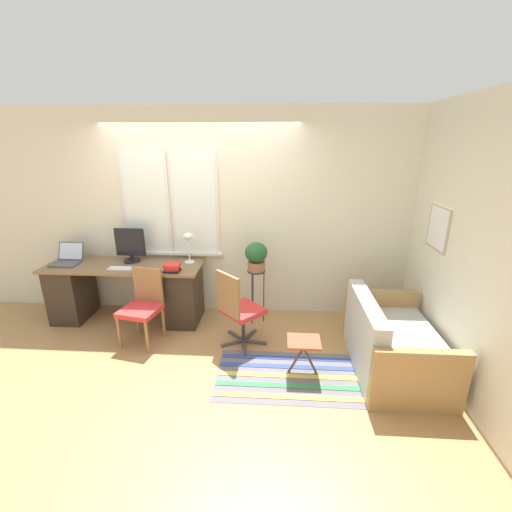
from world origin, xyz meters
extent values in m
plane|color=tan|center=(0.00, 0.00, 0.00)|extent=(14.00, 14.00, 0.00)
cube|color=beige|center=(0.00, 0.72, 1.35)|extent=(9.00, 0.06, 2.70)
cube|color=silver|center=(-0.74, 0.68, 1.50)|extent=(0.62, 0.02, 1.37)
cube|color=white|center=(-0.74, 0.67, 1.50)|extent=(0.55, 0.01, 1.30)
cube|color=silver|center=(-0.09, 0.68, 1.50)|extent=(0.62, 0.02, 1.37)
cube|color=white|center=(-0.09, 0.67, 1.50)|extent=(0.55, 0.01, 1.30)
cube|color=silver|center=(-0.42, 0.68, 0.83)|extent=(1.32, 0.11, 0.04)
cube|color=beige|center=(2.73, 0.00, 1.35)|extent=(0.06, 9.00, 2.70)
cube|color=tan|center=(2.69, -0.04, 1.41)|extent=(0.02, 0.45, 0.47)
cube|color=white|center=(2.68, -0.04, 1.41)|extent=(0.01, 0.40, 0.42)
cube|color=brown|center=(-0.98, 0.32, 0.76)|extent=(2.00, 0.64, 0.03)
cube|color=#33281E|center=(-1.74, 0.32, 0.37)|extent=(0.40, 0.56, 0.74)
cube|color=#33281E|center=(-0.22, 0.32, 0.37)|extent=(0.40, 0.56, 0.74)
cube|color=#4C4C51|center=(-1.73, 0.28, 0.78)|extent=(0.34, 0.24, 0.02)
cube|color=#4C4C51|center=(-1.73, 0.44, 0.90)|extent=(0.34, 0.09, 0.23)
cube|color=silver|center=(-1.73, 0.44, 0.91)|extent=(0.30, 0.08, 0.20)
cylinder|color=black|center=(-0.92, 0.46, 0.78)|extent=(0.22, 0.22, 0.02)
cylinder|color=black|center=(-0.92, 0.46, 0.83)|extent=(0.05, 0.05, 0.08)
cube|color=black|center=(-0.92, 0.46, 1.04)|extent=(0.39, 0.02, 0.37)
cube|color=black|center=(-0.92, 0.45, 1.04)|extent=(0.36, 0.01, 0.34)
cube|color=silver|center=(-0.90, 0.16, 0.78)|extent=(0.40, 0.12, 0.02)
ellipsoid|color=silver|center=(-0.60, 0.15, 0.79)|extent=(0.04, 0.07, 0.03)
cylinder|color=white|center=(-0.15, 0.46, 0.78)|extent=(0.13, 0.13, 0.01)
cylinder|color=white|center=(-0.15, 0.46, 0.95)|extent=(0.02, 0.02, 0.32)
ellipsoid|color=white|center=(-0.15, 0.46, 1.13)|extent=(0.13, 0.13, 0.09)
cube|color=black|center=(-0.29, 0.13, 0.78)|extent=(0.19, 0.17, 0.02)
cube|color=red|center=(-0.28, 0.12, 0.82)|extent=(0.17, 0.14, 0.04)
cube|color=red|center=(-0.28, 0.13, 0.85)|extent=(0.20, 0.17, 0.04)
cylinder|color=olive|center=(-0.80, -0.37, 0.21)|extent=(0.04, 0.04, 0.42)
cylinder|color=olive|center=(-0.45, -0.44, 0.21)|extent=(0.04, 0.04, 0.42)
cylinder|color=olive|center=(-0.73, -0.02, 0.21)|extent=(0.04, 0.04, 0.42)
cylinder|color=olive|center=(-0.37, -0.09, 0.21)|extent=(0.04, 0.04, 0.42)
cube|color=red|center=(-0.59, -0.23, 0.42)|extent=(0.49, 0.47, 0.06)
cube|color=olive|center=(-0.54, -0.02, 0.66)|extent=(0.37, 0.11, 0.42)
cube|color=#47474C|center=(0.51, -0.05, 0.01)|extent=(0.23, 0.22, 0.03)
cube|color=#47474C|center=(0.48, -0.22, 0.01)|extent=(0.27, 0.16, 0.03)
cube|color=#47474C|center=(0.63, -0.29, 0.01)|extent=(0.08, 0.28, 0.03)
cube|color=#47474C|center=(0.75, -0.17, 0.01)|extent=(0.28, 0.08, 0.03)
cube|color=#47474C|center=(0.67, -0.02, 0.01)|extent=(0.16, 0.27, 0.03)
cylinder|color=#333338|center=(0.61, -0.15, 0.21)|extent=(0.04, 0.04, 0.36)
cube|color=red|center=(0.61, -0.15, 0.42)|extent=(0.58, 0.58, 0.06)
cube|color=olive|center=(0.46, -0.30, 0.69)|extent=(0.30, 0.30, 0.48)
cube|color=beige|center=(2.23, -0.53, 0.21)|extent=(0.82, 1.13, 0.42)
cube|color=beige|center=(1.90, -0.53, 0.60)|extent=(0.16, 1.13, 0.35)
cube|color=#A87F4C|center=(2.23, -1.14, 0.31)|extent=(0.82, 0.09, 0.61)
cube|color=#A87F4C|center=(2.23, 0.08, 0.31)|extent=(0.82, 0.09, 0.61)
cylinder|color=#333338|center=(0.73, 0.36, 0.72)|extent=(0.23, 0.23, 0.02)
cylinder|color=#333338|center=(0.82, 0.36, 0.35)|extent=(0.01, 0.01, 0.71)
cylinder|color=#333338|center=(0.68, 0.44, 0.35)|extent=(0.01, 0.01, 0.71)
cylinder|color=#333338|center=(0.68, 0.28, 0.35)|extent=(0.01, 0.01, 0.71)
cylinder|color=#9E6B4C|center=(0.73, 0.36, 0.79)|extent=(0.22, 0.22, 0.12)
ellipsoid|color=#235B2D|center=(0.73, 0.36, 0.96)|extent=(0.28, 0.28, 0.25)
cube|color=slate|center=(1.17, -0.75, 0.00)|extent=(1.57, 0.83, 0.01)
cube|color=#DBCC4C|center=(1.17, -1.06, 0.01)|extent=(1.54, 0.07, 0.00)
cube|color=#388E4C|center=(1.17, -0.90, 0.01)|extent=(1.54, 0.07, 0.00)
cube|color=#DBCC4C|center=(1.17, -0.75, 0.01)|extent=(1.54, 0.07, 0.00)
cube|color=#334C99|center=(1.17, -0.60, 0.01)|extent=(1.54, 0.07, 0.00)
cube|color=#334C99|center=(1.17, -0.45, 0.01)|extent=(1.54, 0.07, 0.00)
cube|color=#B24C33|center=(1.27, -0.69, 0.37)|extent=(0.33, 0.28, 0.02)
cylinder|color=#4C3D2D|center=(1.22, -0.69, 0.18)|extent=(0.20, 0.02, 0.37)
cylinder|color=#4C3D2D|center=(1.33, -0.69, 0.18)|extent=(0.20, 0.02, 0.37)
camera|label=1|loc=(0.98, -3.69, 2.28)|focal=24.00mm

